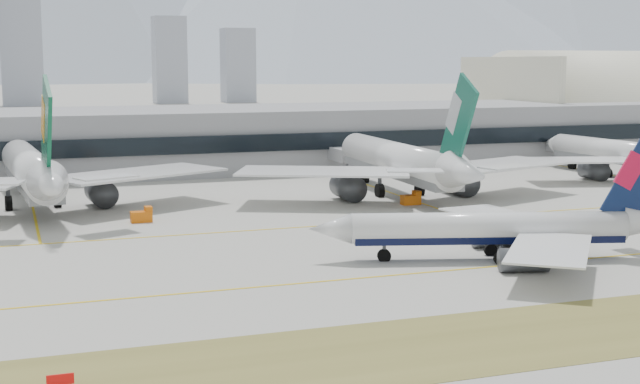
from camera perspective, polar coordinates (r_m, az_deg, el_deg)
name	(u,v)px	position (r m, az deg, el deg)	size (l,w,h in m)	color
ground	(312,272)	(113.97, -0.53, -5.16)	(3000.00, 3000.00, 0.00)	#A1A097
taxiing_airliner	(503,229)	(122.85, 11.60, -2.36)	(50.44, 42.98, 17.29)	white
widebody_eva	(33,173)	(168.85, -17.92, 1.16)	(70.10, 68.74, 25.04)	white
widebody_cathay	(402,163)	(176.66, 5.30, 1.84)	(70.46, 68.87, 25.12)	white
widebody_china_air	(623,154)	(217.86, 18.83, 2.31)	(56.33, 55.34, 20.15)	white
terminal	(161,140)	(223.40, -10.15, 3.32)	(280.00, 43.10, 15.00)	gray
hangar	(625,143)	(307.42, 18.95, 2.96)	(91.00, 60.00, 60.00)	silver
hold_sign_left	(60,380)	(77.31, -16.29, -11.46)	(2.20, 0.15, 1.35)	red
gse_c	(412,199)	(167.92, 5.88, -0.45)	(3.55, 2.00, 2.60)	orange
gse_b	(142,216)	(151.84, -11.31, -1.51)	(3.55, 2.00, 2.60)	orange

